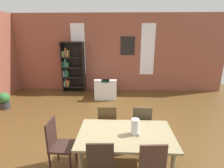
{
  "coord_description": "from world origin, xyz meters",
  "views": [
    {
      "loc": [
        0.27,
        -3.6,
        2.39
      ],
      "look_at": [
        0.07,
        1.21,
        0.97
      ],
      "focal_mm": 28.27,
      "sensor_mm": 36.0,
      "label": 1
    }
  ],
  "objects_px": {
    "dining_chair_far_left": "(107,124)",
    "bookshelf_tall": "(72,67)",
    "armchair_white": "(106,90)",
    "dining_chair_far_right": "(141,125)",
    "potted_plant_by_shelf": "(4,100)",
    "vase_on_table": "(135,127)",
    "dining_table": "(126,138)",
    "dining_chair_head_left": "(58,143)"
  },
  "relations": [
    {
      "from": "dining_chair_far_right",
      "to": "potted_plant_by_shelf",
      "type": "bearing_deg",
      "value": 156.76
    },
    {
      "from": "vase_on_table",
      "to": "armchair_white",
      "type": "height_order",
      "value": "vase_on_table"
    },
    {
      "from": "dining_table",
      "to": "armchair_white",
      "type": "xyz_separation_m",
      "value": [
        -0.62,
        3.67,
        -0.37
      ]
    },
    {
      "from": "bookshelf_tall",
      "to": "armchair_white",
      "type": "xyz_separation_m",
      "value": [
        1.45,
        -0.69,
        -0.74
      ]
    },
    {
      "from": "dining_chair_far_right",
      "to": "armchair_white",
      "type": "height_order",
      "value": "dining_chair_far_right"
    },
    {
      "from": "vase_on_table",
      "to": "dining_chair_head_left",
      "type": "height_order",
      "value": "vase_on_table"
    },
    {
      "from": "dining_table",
      "to": "dining_chair_far_left",
      "type": "distance_m",
      "value": 0.81
    },
    {
      "from": "potted_plant_by_shelf",
      "to": "dining_chair_head_left",
      "type": "bearing_deg",
      "value": -43.56
    },
    {
      "from": "vase_on_table",
      "to": "dining_table",
      "type": "bearing_deg",
      "value": 180.0
    },
    {
      "from": "dining_chair_far_left",
      "to": "armchair_white",
      "type": "height_order",
      "value": "dining_chair_far_left"
    },
    {
      "from": "dining_chair_far_left",
      "to": "dining_chair_head_left",
      "type": "distance_m",
      "value": 1.08
    },
    {
      "from": "dining_table",
      "to": "vase_on_table",
      "type": "height_order",
      "value": "vase_on_table"
    },
    {
      "from": "dining_chair_far_right",
      "to": "bookshelf_tall",
      "type": "bearing_deg",
      "value": 123.54
    },
    {
      "from": "vase_on_table",
      "to": "armchair_white",
      "type": "relative_size",
      "value": 0.33
    },
    {
      "from": "dining_table",
      "to": "vase_on_table",
      "type": "relative_size",
      "value": 5.91
    },
    {
      "from": "dining_table",
      "to": "dining_chair_far_right",
      "type": "xyz_separation_m",
      "value": [
        0.36,
        0.71,
        -0.14
      ]
    },
    {
      "from": "armchair_white",
      "to": "potted_plant_by_shelf",
      "type": "relative_size",
      "value": 1.53
    },
    {
      "from": "dining_chair_head_left",
      "to": "dining_chair_far_right",
      "type": "xyz_separation_m",
      "value": [
        1.54,
        0.71,
        0.0
      ]
    },
    {
      "from": "dining_chair_far_left",
      "to": "potted_plant_by_shelf",
      "type": "height_order",
      "value": "dining_chair_far_left"
    },
    {
      "from": "bookshelf_tall",
      "to": "dining_chair_far_left",
      "type": "bearing_deg",
      "value": -65.03
    },
    {
      "from": "bookshelf_tall",
      "to": "dining_chair_head_left",
      "type": "bearing_deg",
      "value": -78.59
    },
    {
      "from": "vase_on_table",
      "to": "bookshelf_tall",
      "type": "height_order",
      "value": "bookshelf_tall"
    },
    {
      "from": "vase_on_table",
      "to": "dining_chair_far_left",
      "type": "xyz_separation_m",
      "value": [
        -0.51,
        0.71,
        -0.36
      ]
    },
    {
      "from": "dining_chair_far_left",
      "to": "dining_chair_far_right",
      "type": "xyz_separation_m",
      "value": [
        0.72,
        0.0,
        0.0
      ]
    },
    {
      "from": "dining_table",
      "to": "dining_chair_head_left",
      "type": "xyz_separation_m",
      "value": [
        -1.18,
        0.0,
        -0.14
      ]
    },
    {
      "from": "dining_chair_far_right",
      "to": "armchair_white",
      "type": "relative_size",
      "value": 1.16
    },
    {
      "from": "dining_chair_far_left",
      "to": "dining_chair_far_right",
      "type": "distance_m",
      "value": 0.72
    },
    {
      "from": "bookshelf_tall",
      "to": "potted_plant_by_shelf",
      "type": "xyz_separation_m",
      "value": [
        -1.75,
        -1.86,
        -0.74
      ]
    },
    {
      "from": "dining_chair_far_left",
      "to": "bookshelf_tall",
      "type": "height_order",
      "value": "bookshelf_tall"
    },
    {
      "from": "dining_chair_far_left",
      "to": "armchair_white",
      "type": "bearing_deg",
      "value": 94.91
    },
    {
      "from": "potted_plant_by_shelf",
      "to": "bookshelf_tall",
      "type": "bearing_deg",
      "value": 46.79
    },
    {
      "from": "dining_chair_far_left",
      "to": "dining_chair_head_left",
      "type": "xyz_separation_m",
      "value": [
        -0.82,
        -0.71,
        0.0
      ]
    },
    {
      "from": "vase_on_table",
      "to": "dining_chair_far_right",
      "type": "xyz_separation_m",
      "value": [
        0.21,
        0.71,
        -0.36
      ]
    },
    {
      "from": "dining_chair_head_left",
      "to": "bookshelf_tall",
      "type": "relative_size",
      "value": 0.47
    },
    {
      "from": "potted_plant_by_shelf",
      "to": "vase_on_table",
      "type": "bearing_deg",
      "value": -32.27
    },
    {
      "from": "dining_chair_head_left",
      "to": "potted_plant_by_shelf",
      "type": "xyz_separation_m",
      "value": [
        -2.63,
        2.5,
        -0.23
      ]
    },
    {
      "from": "dining_chair_head_left",
      "to": "armchair_white",
      "type": "height_order",
      "value": "dining_chair_head_left"
    },
    {
      "from": "dining_chair_head_left",
      "to": "armchair_white",
      "type": "xyz_separation_m",
      "value": [
        0.57,
        3.66,
        -0.23
      ]
    },
    {
      "from": "dining_chair_far_left",
      "to": "bookshelf_tall",
      "type": "distance_m",
      "value": 4.06
    },
    {
      "from": "vase_on_table",
      "to": "dining_chair_far_left",
      "type": "relative_size",
      "value": 0.29
    },
    {
      "from": "dining_table",
      "to": "dining_chair_far_left",
      "type": "relative_size",
      "value": 1.7
    },
    {
      "from": "dining_table",
      "to": "dining_chair_far_left",
      "type": "bearing_deg",
      "value": 116.96
    }
  ]
}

